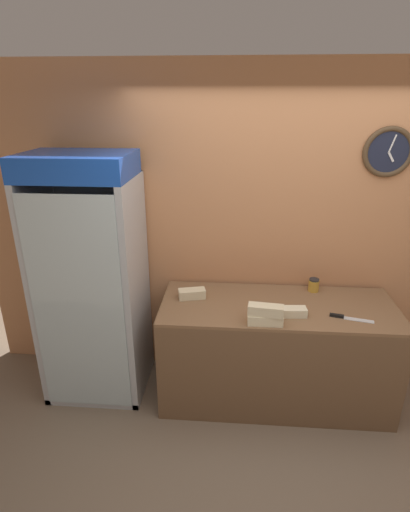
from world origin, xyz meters
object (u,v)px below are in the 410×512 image
Objects in this scene: beverage_cooler at (93,268)px; sandwich_flat_right at (192,294)px; chefs_knife at (345,317)px; condiment_jar at (314,285)px; sandwich_stack_bottom at (265,319)px; sandwich_flat_left at (290,312)px; sandwich_stack_middle at (266,310)px.

sandwich_flat_right is at bearing -1.25° from beverage_cooler.
chefs_knife is 2.80× the size of condiment_jar.
beverage_cooler reaches higher than sandwich_stack_bottom.
sandwich_flat_right is (0.82, -0.02, -0.20)m from beverage_cooler.
sandwich_stack_bottom is 1.08× the size of sandwich_flat_right.
sandwich_flat_right reaches higher than sandwich_flat_left.
sandwich_stack_middle reaches higher than sandwich_flat_right.
sandwich_stack_bottom is at bearing -32.51° from sandwich_flat_right.
sandwich_flat_left is 0.80× the size of chefs_knife.
condiment_jar reaches higher than sandwich_flat_left.
condiment_jar is (0.44, 0.57, -0.06)m from sandwich_stack_middle.
beverage_cooler is 7.81× the size of sandwich_stack_middle.
sandwich_stack_bottom is 0.24m from sandwich_flat_left.
sandwich_flat_right is at bearing 147.49° from sandwich_stack_middle.
sandwich_stack_bottom is 0.62m from chefs_knife.
chefs_knife is at bearing 12.11° from sandwich_stack_bottom.
sandwich_stack_middle is at bearing -15.38° from beverage_cooler.
beverage_cooler is at bearing 171.13° from sandwich_flat_left.
sandwich_stack_middle is 0.72m from condiment_jar.
sandwich_stack_bottom reaches higher than chefs_knife.
sandwich_stack_bottom is 0.72m from condiment_jar.
beverage_cooler reaches higher than sandwich_stack_middle.
sandwich_stack_bottom is at bearing -167.89° from chefs_knife.
sandwich_stack_middle reaches higher than chefs_knife.
sandwich_stack_bottom is 0.08m from sandwich_stack_middle.
condiment_jar is at bearing 11.37° from sandwich_flat_right.
sandwich_stack_bottom is 0.81× the size of chefs_knife.
beverage_cooler is 8.74× the size of sandwich_flat_right.
sandwich_stack_middle is 0.68m from sandwich_flat_right.
sandwich_stack_middle is at bearing -145.02° from sandwich_flat_left.
sandwich_flat_right is at bearing -168.63° from condiment_jar.
chefs_knife is at bearing 12.11° from sandwich_stack_middle.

